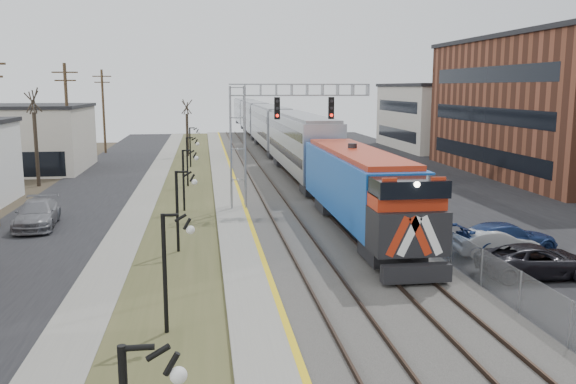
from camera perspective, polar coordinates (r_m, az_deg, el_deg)
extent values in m
cube|color=black|center=(47.60, -18.49, -0.28)|extent=(7.00, 120.00, 0.04)
cube|color=gray|center=(46.97, -13.09, -0.14)|extent=(2.00, 120.00, 0.08)
cube|color=#444726|center=(46.79, -9.43, -0.06)|extent=(4.00, 120.00, 0.06)
cube|color=gray|center=(46.78, -5.75, 0.13)|extent=(2.00, 120.00, 0.24)
cube|color=#595651|center=(47.23, 0.32, 0.25)|extent=(8.00, 120.00, 0.20)
cube|color=black|center=(50.36, 13.96, 0.46)|extent=(16.00, 120.00, 0.04)
cube|color=gold|center=(46.80, -4.68, 0.31)|extent=(0.24, 120.00, 0.01)
cube|color=#2D2119|center=(46.89, -3.01, 0.38)|extent=(0.08, 120.00, 0.15)
cube|color=#2D2119|center=(47.04, -1.19, 0.42)|extent=(0.08, 120.00, 0.15)
cube|color=#2D2119|center=(47.31, 1.22, 0.48)|extent=(0.08, 120.00, 0.15)
cube|color=#2D2119|center=(47.57, 3.00, 0.52)|extent=(0.08, 120.00, 0.15)
cube|color=#1552B1|center=(32.38, 6.82, 0.03)|extent=(3.00, 17.00, 4.25)
cube|color=black|center=(24.69, 11.89, -7.44)|extent=(2.80, 0.50, 0.70)
cube|color=#9DA1A7|center=(52.03, 1.16, 4.37)|extent=(3.00, 22.00, 5.33)
cube|color=#9DA1A7|center=(74.56, -1.61, 6.00)|extent=(3.00, 22.00, 5.33)
cube|color=#9DA1A7|center=(97.22, -3.11, 6.87)|extent=(3.00, 22.00, 5.33)
cube|color=#9DA1A7|center=(119.93, -4.03, 7.41)|extent=(3.00, 22.00, 5.33)
cube|color=gray|center=(39.35, -4.72, 4.03)|extent=(1.00, 1.00, 8.00)
cube|color=gray|center=(39.58, 1.07, 9.53)|extent=(9.00, 0.80, 0.80)
cube|color=black|center=(38.95, -1.03, 7.84)|extent=(0.35, 0.25, 1.40)
cube|color=black|center=(39.52, 4.06, 7.84)|extent=(0.35, 0.25, 1.40)
cylinder|color=black|center=(20.04, -11.45, -7.61)|extent=(0.14, 0.14, 4.00)
cylinder|color=black|center=(29.72, -10.32, -1.87)|extent=(0.14, 0.14, 4.00)
cylinder|color=black|center=(39.57, -9.75, 1.03)|extent=(0.14, 0.14, 4.00)
cylinder|color=black|center=(49.47, -9.41, 2.78)|extent=(0.14, 0.14, 4.00)
cylinder|color=black|center=(61.40, -9.14, 4.12)|extent=(0.14, 0.14, 4.00)
cylinder|color=#4C3823|center=(57.41, -19.92, 6.28)|extent=(0.28, 0.28, 10.00)
cylinder|color=#4C3823|center=(77.07, -16.87, 7.19)|extent=(0.28, 0.28, 10.00)
cube|color=gray|center=(47.90, 5.30, 1.19)|extent=(0.04, 120.00, 1.60)
cube|color=#BBB3A4|center=(63.98, -24.61, 4.48)|extent=(14.00, 12.00, 6.00)
cube|color=brown|center=(60.68, 24.87, 7.07)|extent=(16.00, 26.00, 12.00)
cube|color=#BBB3A4|center=(82.91, 15.41, 6.72)|extent=(16.00, 18.00, 8.00)
cylinder|color=#382D23|center=(53.04, -22.48, 3.69)|extent=(0.30, 0.30, 5.95)
cylinder|color=#382D23|center=(71.33, -9.40, 5.25)|extent=(0.30, 0.30, 4.90)
imported|color=silver|center=(30.46, 18.87, -4.59)|extent=(3.96, 1.57, 1.28)
imported|color=black|center=(27.79, 22.24, -6.07)|extent=(4.97, 2.40, 1.36)
imported|color=navy|center=(31.20, 19.76, -4.14)|extent=(5.17, 2.47, 1.45)
imported|color=gray|center=(44.77, 10.72, 0.26)|extent=(3.83, 1.59, 1.29)
imported|color=#0D4313|center=(54.77, 7.44, 2.13)|extent=(4.50, 2.33, 1.41)
imported|color=slate|center=(37.49, -22.43, -1.98)|extent=(2.63, 5.43, 1.52)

